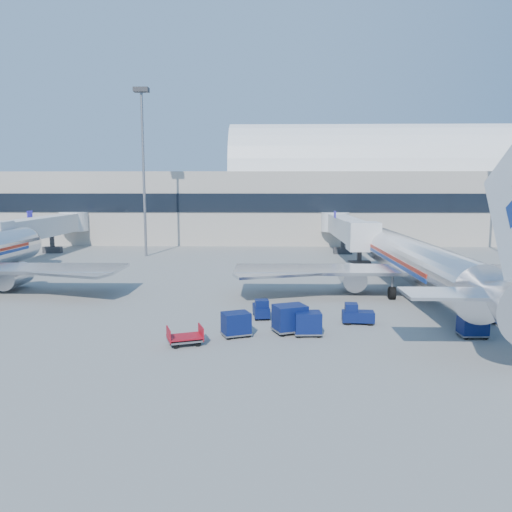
{
  "coord_description": "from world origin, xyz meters",
  "views": [
    {
      "loc": [
        -3.13,
        -38.12,
        9.37
      ],
      "look_at": [
        -4.18,
        6.0,
        3.34
      ],
      "focal_mm": 35.0,
      "sensor_mm": 36.0,
      "label": 1
    }
  ],
  "objects_px": {
    "mast_west": "(143,147)",
    "cart_train_c": "(236,324)",
    "jetbridge_near": "(345,228)",
    "jetbridge_mid": "(45,227)",
    "tug_lead": "(357,314)",
    "cart_solo_near": "(473,325)",
    "cart_train_b": "(290,318)",
    "tug_right": "(496,314)",
    "cart_open_red": "(185,338)",
    "airliner_main": "(420,264)",
    "tug_left": "(261,309)",
    "cart_train_a": "(308,323)"
  },
  "relations": [
    {
      "from": "mast_west",
      "to": "cart_train_c",
      "type": "distance_m",
      "value": 42.6
    },
    {
      "from": "jetbridge_near",
      "to": "jetbridge_mid",
      "type": "xyz_separation_m",
      "value": [
        -42.0,
        0.0,
        0.0
      ]
    },
    {
      "from": "tug_lead",
      "to": "cart_solo_near",
      "type": "bearing_deg",
      "value": -20.32
    },
    {
      "from": "tug_lead",
      "to": "cart_train_b",
      "type": "height_order",
      "value": "cart_train_b"
    },
    {
      "from": "jetbridge_near",
      "to": "tug_right",
      "type": "distance_m",
      "value": 35.19
    },
    {
      "from": "cart_solo_near",
      "to": "jetbridge_near",
      "type": "bearing_deg",
      "value": 90.94
    },
    {
      "from": "jetbridge_near",
      "to": "mast_west",
      "type": "xyz_separation_m",
      "value": [
        -27.6,
        -0.81,
        10.86
      ]
    },
    {
      "from": "jetbridge_mid",
      "to": "cart_open_red",
      "type": "height_order",
      "value": "jetbridge_mid"
    },
    {
      "from": "airliner_main",
      "to": "tug_left",
      "type": "bearing_deg",
      "value": -151.81
    },
    {
      "from": "jetbridge_mid",
      "to": "tug_right",
      "type": "relative_size",
      "value": 11.67
    },
    {
      "from": "cart_open_red",
      "to": "cart_train_c",
      "type": "bearing_deg",
      "value": 11.79
    },
    {
      "from": "jetbridge_near",
      "to": "tug_right",
      "type": "bearing_deg",
      "value": -81.44
    },
    {
      "from": "cart_train_a",
      "to": "jetbridge_near",
      "type": "bearing_deg",
      "value": 74.91
    },
    {
      "from": "mast_west",
      "to": "cart_train_a",
      "type": "xyz_separation_m",
      "value": [
        19.45,
        -37.11,
        -13.97
      ]
    },
    {
      "from": "jetbridge_near",
      "to": "cart_train_b",
      "type": "distance_m",
      "value": 38.59
    },
    {
      "from": "tug_lead",
      "to": "cart_train_a",
      "type": "distance_m",
      "value": 4.66
    },
    {
      "from": "tug_lead",
      "to": "cart_open_red",
      "type": "distance_m",
      "value": 12.23
    },
    {
      "from": "mast_west",
      "to": "cart_train_b",
      "type": "bearing_deg",
      "value": -63.36
    },
    {
      "from": "cart_train_c",
      "to": "cart_open_red",
      "type": "height_order",
      "value": "cart_train_c"
    },
    {
      "from": "jetbridge_mid",
      "to": "tug_lead",
      "type": "height_order",
      "value": "jetbridge_mid"
    },
    {
      "from": "cart_train_b",
      "to": "cart_train_a",
      "type": "bearing_deg",
      "value": -48.59
    },
    {
      "from": "mast_west",
      "to": "tug_right",
      "type": "xyz_separation_m",
      "value": [
        32.81,
        -33.84,
        -14.13
      ]
    },
    {
      "from": "jetbridge_near",
      "to": "jetbridge_mid",
      "type": "relative_size",
      "value": 1.0
    },
    {
      "from": "airliner_main",
      "to": "cart_solo_near",
      "type": "relative_size",
      "value": 21.11
    },
    {
      "from": "jetbridge_near",
      "to": "cart_train_a",
      "type": "bearing_deg",
      "value": -102.13
    },
    {
      "from": "mast_west",
      "to": "tug_right",
      "type": "bearing_deg",
      "value": -45.88
    },
    {
      "from": "tug_left",
      "to": "airliner_main",
      "type": "bearing_deg",
      "value": -68.67
    },
    {
      "from": "tug_lead",
      "to": "jetbridge_near",
      "type": "bearing_deg",
      "value": 86.59
    },
    {
      "from": "cart_train_c",
      "to": "cart_solo_near",
      "type": "relative_size",
      "value": 1.21
    },
    {
      "from": "jetbridge_mid",
      "to": "cart_train_c",
      "type": "distance_m",
      "value": 48.23
    },
    {
      "from": "jetbridge_near",
      "to": "tug_left",
      "type": "height_order",
      "value": "jetbridge_near"
    },
    {
      "from": "cart_train_c",
      "to": "cart_solo_near",
      "type": "bearing_deg",
      "value": -21.69
    },
    {
      "from": "airliner_main",
      "to": "tug_right",
      "type": "bearing_deg",
      "value": -71.37
    },
    {
      "from": "jetbridge_mid",
      "to": "mast_west",
      "type": "bearing_deg",
      "value": -3.21
    },
    {
      "from": "jetbridge_near",
      "to": "cart_open_red",
      "type": "height_order",
      "value": "jetbridge_near"
    },
    {
      "from": "jetbridge_near",
      "to": "tug_lead",
      "type": "relative_size",
      "value": 12.16
    },
    {
      "from": "tug_right",
      "to": "tug_left",
      "type": "height_order",
      "value": "tug_right"
    },
    {
      "from": "jetbridge_near",
      "to": "jetbridge_mid",
      "type": "bearing_deg",
      "value": 180.0
    },
    {
      "from": "jetbridge_mid",
      "to": "cart_train_b",
      "type": "relative_size",
      "value": 10.87
    },
    {
      "from": "jetbridge_near",
      "to": "cart_train_c",
      "type": "height_order",
      "value": "jetbridge_near"
    },
    {
      "from": "cart_open_red",
      "to": "tug_right",
      "type": "bearing_deg",
      "value": -5.37
    },
    {
      "from": "jetbridge_mid",
      "to": "cart_train_a",
      "type": "relative_size",
      "value": 15.14
    },
    {
      "from": "cart_train_c",
      "to": "cart_open_red",
      "type": "xyz_separation_m",
      "value": [
        -2.94,
        -1.81,
        -0.43
      ]
    },
    {
      "from": "jetbridge_mid",
      "to": "tug_left",
      "type": "relative_size",
      "value": 12.01
    },
    {
      "from": "tug_lead",
      "to": "cart_train_c",
      "type": "xyz_separation_m",
      "value": [
        -8.2,
        -3.22,
        0.18
      ]
    },
    {
      "from": "tug_left",
      "to": "cart_open_red",
      "type": "xyz_separation_m",
      "value": [
        -4.47,
        -6.43,
        -0.25
      ]
    },
    {
      "from": "airliner_main",
      "to": "mast_west",
      "type": "height_order",
      "value": "mast_west"
    },
    {
      "from": "jetbridge_mid",
      "to": "cart_solo_near",
      "type": "height_order",
      "value": "jetbridge_mid"
    },
    {
      "from": "jetbridge_mid",
      "to": "jetbridge_near",
      "type": "bearing_deg",
      "value": 0.0
    },
    {
      "from": "cart_train_b",
      "to": "cart_solo_near",
      "type": "relative_size",
      "value": 1.43
    }
  ]
}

